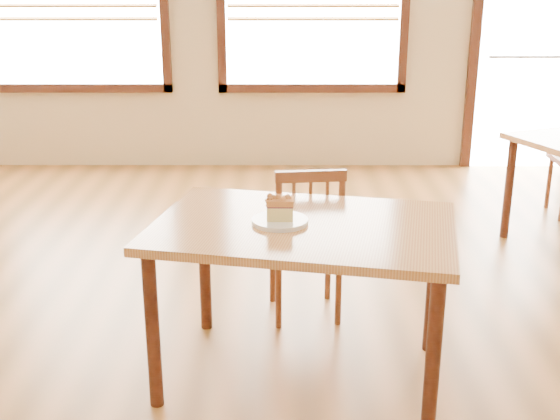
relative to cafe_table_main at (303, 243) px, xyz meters
The scene contains 6 objects.
ground 0.69m from the cafe_table_main, 119.12° to the right, with size 8.00×8.00×0.00m, color #9C632D.
entry_door 4.42m from the cafe_table_main, 59.92° to the left, with size 1.08×0.06×2.29m.
cafe_table_main is the anchor object (origin of this frame).
cafe_chair_main 0.65m from the cafe_table_main, 86.77° to the left, with size 0.43×0.43×0.87m.
plate 0.14m from the cafe_table_main, behind, with size 0.24×0.24×0.02m.
cake_slice 0.19m from the cafe_table_main, behind, with size 0.13×0.09×0.11m.
Camera 1 is at (0.00, -2.67, 1.77)m, focal length 45.00 mm.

